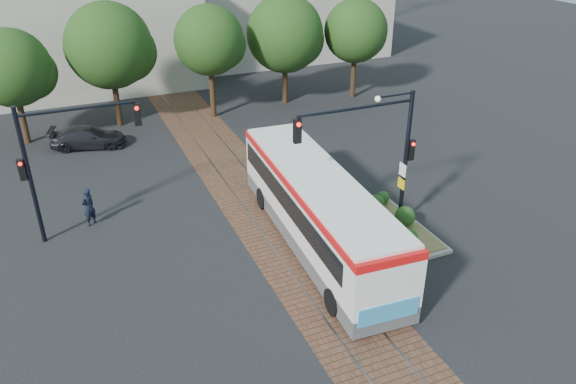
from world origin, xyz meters
The scene contains 10 objects.
ground centered at (0.00, 0.00, 0.00)m, with size 120.00×120.00×0.00m, color black.
trackbed centered at (0.00, 4.00, 0.01)m, with size 3.60×40.00×0.02m.
tree_row centered at (1.21, 16.42, 4.85)m, with size 26.40×5.60×7.67m.
warehouses centered at (-0.53, 28.75, 3.81)m, with size 40.00×13.00×8.00m.
city_bus centered at (1.05, -0.73, 1.79)m, with size 3.19×12.13×3.21m.
traffic_island centered at (4.82, -0.90, 0.33)m, with size 2.20×5.20×1.13m.
signal_pole_main centered at (3.86, -0.81, 4.16)m, with size 5.49×0.46×6.00m.
signal_pole_left centered at (-8.37, 4.00, 3.86)m, with size 4.99×0.34×6.00m.
officer centered at (-7.52, 4.65, 0.89)m, with size 0.65×0.43×1.79m, color black.
parked_car centered at (-6.69, 13.84, 0.61)m, with size 1.72×4.23×1.23m, color black.
Camera 1 is at (-7.87, -18.63, 12.97)m, focal length 35.00 mm.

